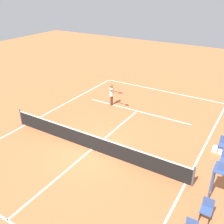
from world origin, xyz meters
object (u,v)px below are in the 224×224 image
Objects in this scene: player_serving at (112,93)px; tennis_ball at (111,123)px; courtside_chair_near at (207,209)px; equipment_bag at (220,150)px; courtside_chair_mid at (223,144)px.

player_serving reaches higher than tennis_ball.
courtside_chair_near is at bearing 57.05° from player_serving.
courtside_chair_near is 1.25× the size of equipment_bag.
equipment_bag is at bearing -177.48° from tennis_ball.
tennis_ball is 0.09× the size of equipment_bag.
courtside_chair_mid is (-6.93, -0.41, 0.50)m from tennis_ball.
player_serving is 8.61m from courtside_chair_mid.
equipment_bag is (-6.84, -0.30, 0.12)m from tennis_ball.
equipment_bag is at bearing 81.77° from player_serving.
courtside_chair_mid is at bearing -129.37° from equipment_bag.
equipment_bag is (0.43, -4.98, -0.38)m from courtside_chair_near.
courtside_chair_mid is (-8.35, 2.07, -0.45)m from player_serving.
player_serving reaches higher than equipment_bag.
player_serving is 1.75× the size of courtside_chair_mid.
player_serving is at bearing -39.48° from courtside_chair_near.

